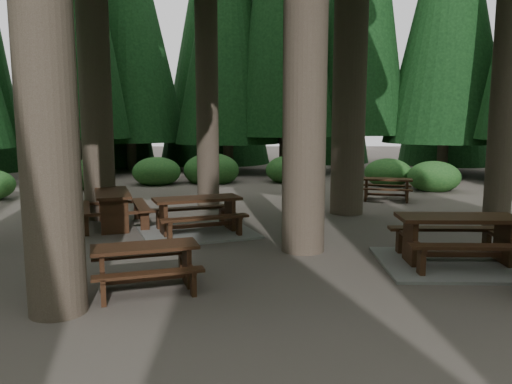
{
  "coord_description": "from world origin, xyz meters",
  "views": [
    {
      "loc": [
        -0.17,
        -9.43,
        2.57
      ],
      "look_at": [
        -0.13,
        0.71,
        1.1
      ],
      "focal_mm": 35.0,
      "sensor_mm": 36.0,
      "label": 1
    }
  ],
  "objects_px": {
    "picnic_table_b": "(113,203)",
    "picnic_table_c": "(198,221)",
    "picnic_table_a": "(457,248)",
    "picnic_table_e": "(145,260)",
    "picnic_table_d": "(386,186)"
  },
  "relations": [
    {
      "from": "picnic_table_b",
      "to": "picnic_table_e",
      "type": "relative_size",
      "value": 1.27
    },
    {
      "from": "picnic_table_c",
      "to": "picnic_table_a",
      "type": "bearing_deg",
      "value": -48.17
    },
    {
      "from": "picnic_table_b",
      "to": "picnic_table_e",
      "type": "height_order",
      "value": "picnic_table_b"
    },
    {
      "from": "picnic_table_a",
      "to": "picnic_table_d",
      "type": "height_order",
      "value": "picnic_table_a"
    },
    {
      "from": "picnic_table_b",
      "to": "picnic_table_a",
      "type": "bearing_deg",
      "value": -133.46
    },
    {
      "from": "picnic_table_b",
      "to": "picnic_table_e",
      "type": "xyz_separation_m",
      "value": [
        1.75,
        -4.49,
        -0.12
      ]
    },
    {
      "from": "picnic_table_a",
      "to": "picnic_table_c",
      "type": "height_order",
      "value": "picnic_table_a"
    },
    {
      "from": "picnic_table_b",
      "to": "picnic_table_c",
      "type": "bearing_deg",
      "value": -127.76
    },
    {
      "from": "picnic_table_a",
      "to": "picnic_table_c",
      "type": "relative_size",
      "value": 0.89
    },
    {
      "from": "picnic_table_b",
      "to": "picnic_table_d",
      "type": "bearing_deg",
      "value": -80.13
    },
    {
      "from": "picnic_table_b",
      "to": "picnic_table_c",
      "type": "height_order",
      "value": "picnic_table_b"
    },
    {
      "from": "picnic_table_a",
      "to": "picnic_table_e",
      "type": "xyz_separation_m",
      "value": [
        -5.25,
        -1.22,
        0.13
      ]
    },
    {
      "from": "picnic_table_a",
      "to": "picnic_table_b",
      "type": "bearing_deg",
      "value": 156.57
    },
    {
      "from": "picnic_table_a",
      "to": "picnic_table_c",
      "type": "bearing_deg",
      "value": 154.24
    },
    {
      "from": "picnic_table_c",
      "to": "picnic_table_e",
      "type": "distance_m",
      "value": 3.76
    }
  ]
}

